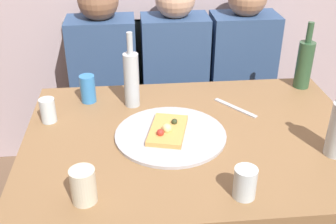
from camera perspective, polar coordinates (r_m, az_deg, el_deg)
dining_table at (r=1.64m, az=3.60°, el=-5.62°), size 1.30×0.94×0.74m
pizza_tray at (r=1.58m, az=0.35°, el=-3.16°), size 0.42×0.42×0.01m
pizza_slice_last at (r=1.57m, az=-0.06°, el=-2.48°), size 0.18×0.25×0.05m
wine_bottle at (r=1.75m, az=-5.06°, el=4.64°), size 0.06×0.06×0.33m
water_bottle at (r=2.02m, az=18.30°, el=6.40°), size 0.07×0.07×0.31m
tumbler_near at (r=1.72m, az=-16.22°, el=0.23°), size 0.06×0.06×0.10m
tumbler_far at (r=1.29m, az=10.56°, el=-9.56°), size 0.07×0.07×0.10m
wine_glass at (r=1.28m, az=-11.59°, el=-9.91°), size 0.08×0.08×0.11m
soda_can at (r=1.84m, az=-10.99°, el=3.17°), size 0.07×0.07×0.12m
table_knife at (r=1.79m, az=9.24°, el=0.58°), size 0.15×0.19×0.01m
chair_left at (r=2.45m, az=-8.50°, el=2.75°), size 0.44×0.44×0.90m
chair_middle at (r=2.46m, az=0.73°, el=3.18°), size 0.44×0.44×0.90m
chair_right at (r=2.52m, az=9.40°, el=3.50°), size 0.44×0.44×0.90m
guest_in_sweater at (r=2.26m, az=-8.86°, el=3.94°), size 0.36×0.56×1.17m
guest_in_beanie at (r=2.27m, az=1.17°, el=4.40°), size 0.36×0.56×1.17m
guest_by_wall at (r=2.34m, az=10.53°, el=4.71°), size 0.36×0.56×1.17m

